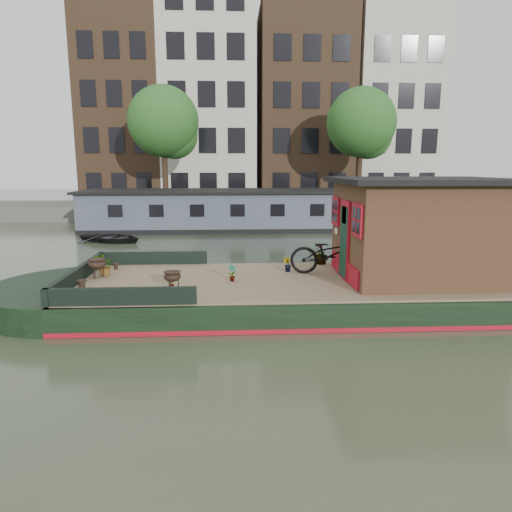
{
  "coord_description": "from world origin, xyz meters",
  "views": [
    {
      "loc": [
        -2.28,
        -10.69,
        3.33
      ],
      "look_at": [
        -1.69,
        0.5,
        1.13
      ],
      "focal_mm": 32.0,
      "sensor_mm": 36.0,
      "label": 1
    }
  ],
  "objects_px": {
    "potted_plant_a": "(232,273)",
    "brazier_front": "(173,281)",
    "cabin": "(417,228)",
    "dinghy": "(111,235)",
    "bicycle": "(331,253)",
    "brazier_rear": "(97,268)"
  },
  "relations": [
    {
      "from": "dinghy",
      "to": "potted_plant_a",
      "type": "bearing_deg",
      "value": -125.33
    },
    {
      "from": "cabin",
      "to": "brazier_front",
      "type": "relative_size",
      "value": 9.3
    },
    {
      "from": "brazier_front",
      "to": "dinghy",
      "type": "xyz_separation_m",
      "value": [
        -4.14,
        10.91,
        -0.55
      ]
    },
    {
      "from": "cabin",
      "to": "dinghy",
      "type": "height_order",
      "value": "cabin"
    },
    {
      "from": "cabin",
      "to": "bicycle",
      "type": "height_order",
      "value": "cabin"
    },
    {
      "from": "cabin",
      "to": "potted_plant_a",
      "type": "bearing_deg",
      "value": -178.07
    },
    {
      "from": "bicycle",
      "to": "potted_plant_a",
      "type": "relative_size",
      "value": 4.9
    },
    {
      "from": "potted_plant_a",
      "to": "dinghy",
      "type": "bearing_deg",
      "value": 118.17
    },
    {
      "from": "brazier_front",
      "to": "brazier_rear",
      "type": "height_order",
      "value": "brazier_rear"
    },
    {
      "from": "potted_plant_a",
      "to": "bicycle",
      "type": "bearing_deg",
      "value": 13.38
    },
    {
      "from": "dinghy",
      "to": "brazier_front",
      "type": "bearing_deg",
      "value": -132.71
    },
    {
      "from": "cabin",
      "to": "bicycle",
      "type": "bearing_deg",
      "value": 167.43
    },
    {
      "from": "bicycle",
      "to": "dinghy",
      "type": "bearing_deg",
      "value": 51.13
    },
    {
      "from": "potted_plant_a",
      "to": "dinghy",
      "type": "height_order",
      "value": "potted_plant_a"
    },
    {
      "from": "bicycle",
      "to": "dinghy",
      "type": "relative_size",
      "value": 0.68
    },
    {
      "from": "potted_plant_a",
      "to": "brazier_front",
      "type": "xyz_separation_m",
      "value": [
        -1.3,
        -0.74,
        0.01
      ]
    },
    {
      "from": "potted_plant_a",
      "to": "cabin",
      "type": "bearing_deg",
      "value": 1.93
    },
    {
      "from": "bicycle",
      "to": "dinghy",
      "type": "xyz_separation_m",
      "value": [
        -7.94,
        9.57,
        -0.88
      ]
    },
    {
      "from": "cabin",
      "to": "brazier_front",
      "type": "bearing_deg",
      "value": -171.21
    },
    {
      "from": "brazier_front",
      "to": "brazier_rear",
      "type": "bearing_deg",
      "value": 146.63
    },
    {
      "from": "cabin",
      "to": "brazier_rear",
      "type": "relative_size",
      "value": 8.64
    },
    {
      "from": "brazier_rear",
      "to": "bicycle",
      "type": "bearing_deg",
      "value": 0.2
    }
  ]
}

